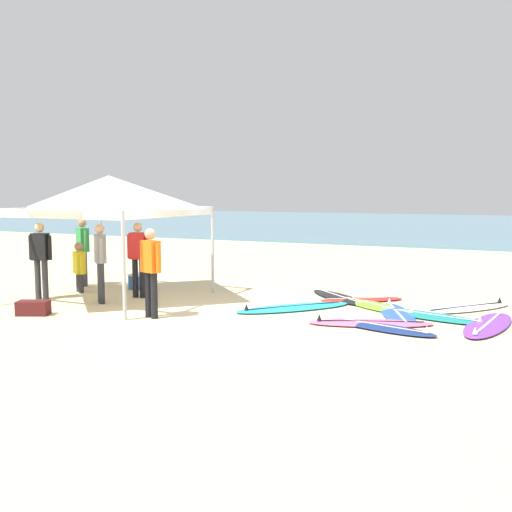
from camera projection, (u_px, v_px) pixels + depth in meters
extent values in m
plane|color=beige|center=(215.00, 314.00, 11.62)|extent=(80.00, 80.00, 0.00)
cube|color=#568499|center=(448.00, 225.00, 41.73)|extent=(80.00, 36.00, 0.10)
cylinder|color=#B7B7BC|center=(124.00, 266.00, 10.95)|extent=(0.07, 0.07, 2.05)
cylinder|color=#B7B7BC|center=(101.00, 245.00, 15.36)|extent=(0.07, 0.07, 2.05)
cylinder|color=#B7B7BC|center=(213.00, 250.00, 13.94)|extent=(0.07, 0.07, 2.05)
cube|color=white|center=(54.00, 214.00, 11.55)|extent=(3.34, 0.03, 0.18)
cube|color=white|center=(154.00, 209.00, 14.55)|extent=(3.34, 0.03, 0.18)
cube|color=white|center=(53.00, 210.00, 13.76)|extent=(0.03, 3.34, 0.18)
cube|color=white|center=(173.00, 213.00, 12.34)|extent=(0.03, 3.34, 0.18)
pyramid|color=white|center=(109.00, 191.00, 13.00)|extent=(3.46, 3.46, 0.70)
ellipsoid|color=purple|center=(488.00, 325.00, 10.51)|extent=(0.97, 2.48, 0.07)
cube|color=white|center=(488.00, 323.00, 10.51)|extent=(0.32, 2.04, 0.01)
cone|color=white|center=(475.00, 330.00, 9.68)|extent=(0.09, 0.09, 0.12)
ellipsoid|color=#7AD12D|center=(378.00, 306.00, 12.20)|extent=(2.29, 1.84, 0.07)
cube|color=white|center=(378.00, 305.00, 12.19)|extent=(1.67, 1.16, 0.01)
cone|color=white|center=(411.00, 310.00, 11.36)|extent=(0.09, 0.09, 0.12)
ellipsoid|color=white|center=(467.00, 308.00, 12.04)|extent=(1.90, 2.15, 0.07)
cube|color=black|center=(467.00, 306.00, 12.03)|extent=(1.24, 1.53, 0.01)
cone|color=black|center=(500.00, 300.00, 12.43)|extent=(0.09, 0.09, 0.12)
ellipsoid|color=pink|center=(370.00, 323.00, 10.65)|extent=(2.31, 1.39, 0.07)
cube|color=black|center=(370.00, 321.00, 10.65)|extent=(1.79, 0.75, 0.01)
cone|color=black|center=(319.00, 317.00, 10.70)|extent=(0.09, 0.09, 0.12)
ellipsoid|color=#23B2CC|center=(293.00, 307.00, 12.08)|extent=(2.19, 2.36, 0.07)
cube|color=black|center=(293.00, 306.00, 12.07)|extent=(1.46, 1.65, 0.01)
cone|color=black|center=(246.00, 307.00, 11.66)|extent=(0.09, 0.09, 0.12)
ellipsoid|color=navy|center=(382.00, 327.00, 10.32)|extent=(2.10, 1.08, 0.07)
cube|color=white|center=(382.00, 325.00, 10.31)|extent=(1.67, 0.51, 0.01)
cone|color=white|center=(427.00, 329.00, 9.76)|extent=(0.09, 0.09, 0.12)
ellipsoid|color=red|center=(362.00, 300.00, 12.96)|extent=(1.83, 1.48, 0.07)
cube|color=white|center=(362.00, 298.00, 12.96)|extent=(1.34, 0.94, 0.01)
cone|color=white|center=(395.00, 294.00, 13.07)|extent=(0.09, 0.09, 0.12)
ellipsoid|color=blue|center=(397.00, 314.00, 11.46)|extent=(1.35, 2.22, 0.07)
cube|color=white|center=(397.00, 312.00, 11.46)|extent=(0.73, 1.71, 0.01)
cone|color=white|center=(389.00, 301.00, 12.33)|extent=(0.09, 0.09, 0.12)
ellipsoid|color=#19847F|center=(429.00, 316.00, 11.28)|extent=(2.46, 1.28, 0.07)
cube|color=white|center=(429.00, 314.00, 11.27)|extent=(1.95, 0.61, 0.01)
cone|color=white|center=(480.00, 318.00, 10.62)|extent=(0.09, 0.09, 0.12)
ellipsoid|color=black|center=(339.00, 297.00, 13.24)|extent=(2.00, 1.89, 0.07)
cube|color=white|center=(339.00, 296.00, 13.24)|extent=(1.40, 1.27, 0.01)
cone|color=white|center=(320.00, 287.00, 14.05)|extent=(0.09, 0.09, 0.12)
cylinder|color=#2D2D33|center=(38.00, 280.00, 13.18)|extent=(0.13, 0.13, 0.88)
cylinder|color=#2D2D33|center=(45.00, 280.00, 13.14)|extent=(0.13, 0.13, 0.88)
cube|color=black|center=(40.00, 247.00, 13.08)|extent=(0.40, 0.30, 0.60)
sphere|color=tan|center=(39.00, 228.00, 13.03)|extent=(0.21, 0.21, 0.21)
cylinder|color=black|center=(31.00, 247.00, 13.13)|extent=(0.09, 0.09, 0.54)
cylinder|color=black|center=(50.00, 248.00, 13.04)|extent=(0.09, 0.09, 0.54)
cylinder|color=#383842|center=(82.00, 268.00, 15.11)|extent=(0.13, 0.13, 0.88)
cylinder|color=#383842|center=(85.00, 269.00, 14.96)|extent=(0.13, 0.13, 0.88)
cube|color=#2D8C47|center=(83.00, 240.00, 14.96)|extent=(0.42, 0.36, 0.60)
sphere|color=#9E7051|center=(82.00, 223.00, 14.91)|extent=(0.21, 0.21, 0.21)
cylinder|color=#2D8C47|center=(79.00, 240.00, 15.14)|extent=(0.09, 0.09, 0.54)
cylinder|color=#2D8C47|center=(86.00, 241.00, 14.77)|extent=(0.09, 0.09, 0.54)
cylinder|color=black|center=(142.00, 278.00, 13.34)|extent=(0.13, 0.13, 0.88)
cylinder|color=black|center=(135.00, 278.00, 13.40)|extent=(0.13, 0.13, 0.88)
cube|color=red|center=(138.00, 246.00, 13.29)|extent=(0.39, 0.27, 0.60)
sphere|color=tan|center=(138.00, 227.00, 13.24)|extent=(0.21, 0.21, 0.21)
cylinder|color=red|center=(147.00, 247.00, 13.22)|extent=(0.09, 0.09, 0.54)
cylinder|color=red|center=(129.00, 246.00, 13.36)|extent=(0.09, 0.09, 0.54)
cylinder|color=#2D2D33|center=(102.00, 284.00, 12.61)|extent=(0.13, 0.13, 0.88)
cylinder|color=#2D2D33|center=(101.00, 282.00, 12.78)|extent=(0.13, 0.13, 0.88)
cube|color=gray|center=(100.00, 249.00, 12.61)|extent=(0.41, 0.41, 0.60)
sphere|color=tan|center=(99.00, 229.00, 12.57)|extent=(0.21, 0.21, 0.21)
cylinder|color=gray|center=(101.00, 251.00, 12.40)|extent=(0.09, 0.09, 0.54)
cylinder|color=gray|center=(99.00, 249.00, 12.83)|extent=(0.09, 0.09, 0.54)
cylinder|color=black|center=(154.00, 296.00, 11.14)|extent=(0.13, 0.13, 0.88)
cylinder|color=black|center=(148.00, 295.00, 11.27)|extent=(0.13, 0.13, 0.88)
cube|color=orange|center=(151.00, 256.00, 11.12)|extent=(0.41, 0.32, 0.60)
sphere|color=tan|center=(150.00, 234.00, 11.08)|extent=(0.21, 0.21, 0.21)
cylinder|color=orange|center=(158.00, 258.00, 10.97)|extent=(0.09, 0.09, 0.54)
cylinder|color=orange|center=(143.00, 257.00, 11.28)|extent=(0.09, 0.09, 0.54)
cylinder|color=#2D2D33|center=(79.00, 282.00, 14.19)|extent=(0.13, 0.13, 0.45)
cylinder|color=#2D2D33|center=(81.00, 283.00, 14.04)|extent=(0.13, 0.13, 0.45)
cube|color=yellow|center=(79.00, 263.00, 14.07)|extent=(0.42, 0.38, 0.52)
sphere|color=#9E7051|center=(79.00, 247.00, 14.02)|extent=(0.21, 0.21, 0.21)
cylinder|color=yellow|center=(77.00, 263.00, 14.26)|extent=(0.09, 0.09, 0.47)
cylinder|color=yellow|center=(82.00, 264.00, 13.87)|extent=(0.09, 0.09, 0.47)
cube|color=#4C1919|center=(33.00, 308.00, 11.50)|extent=(0.68, 0.54, 0.28)
cube|color=#2D60B7|center=(140.00, 282.00, 14.51)|extent=(0.48, 0.34, 0.34)
cube|color=white|center=(140.00, 275.00, 14.49)|extent=(0.50, 0.36, 0.05)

